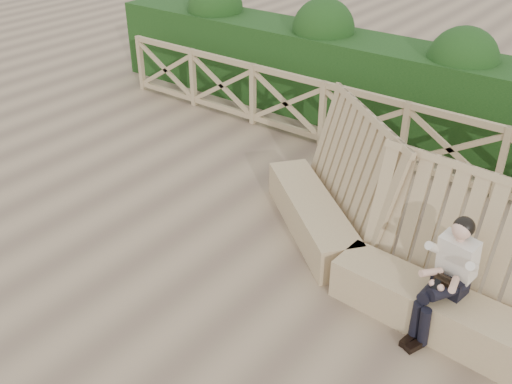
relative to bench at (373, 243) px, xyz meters
The scene contains 5 objects.
ground 1.85m from the bench, 147.42° to the right, with size 60.00×60.00×0.00m, color brown.
bench is the anchor object (origin of this frame).
woman 1.12m from the bench, 23.22° to the right, with size 0.43×0.78×1.32m.
guardrail 2.95m from the bench, 121.14° to the left, with size 10.10×0.09×1.10m.
hedge 4.04m from the bench, 112.27° to the left, with size 12.00×1.20×1.50m, color black.
Camera 1 is at (3.66, -4.01, 4.21)m, focal length 40.00 mm.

